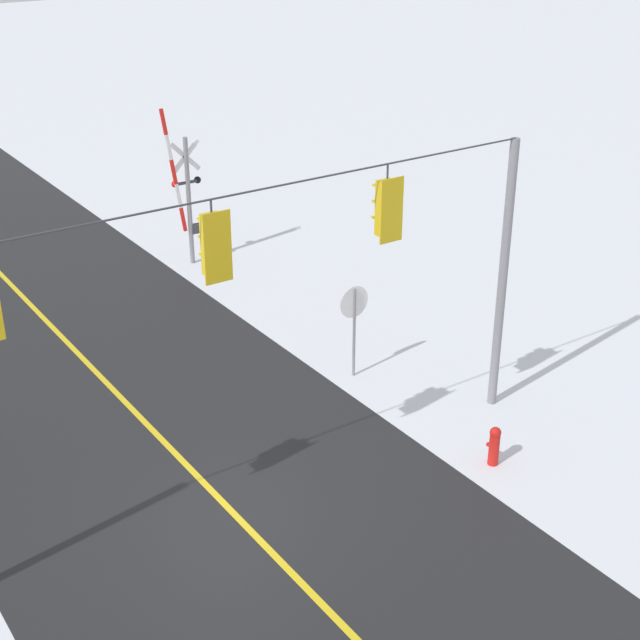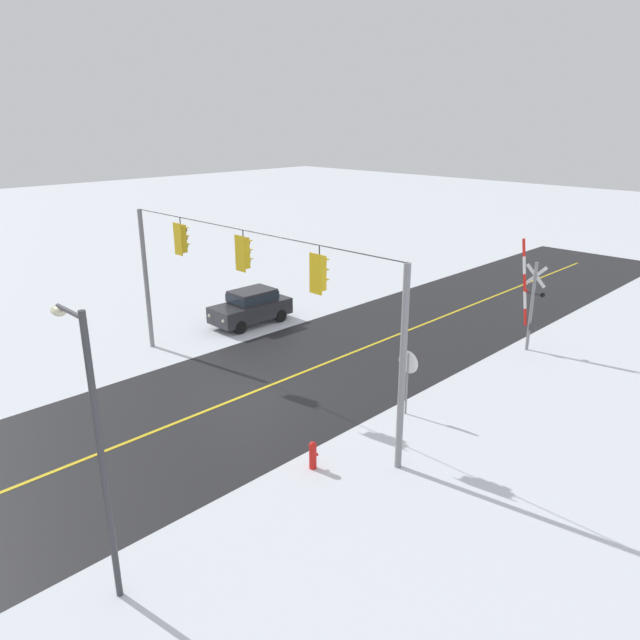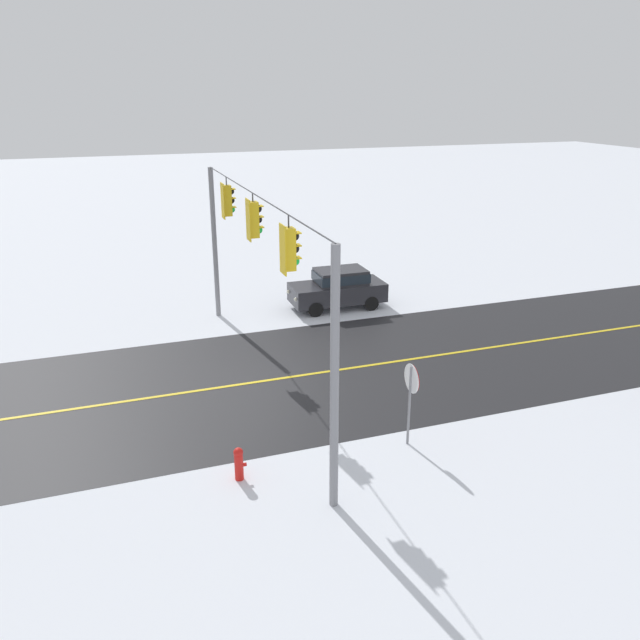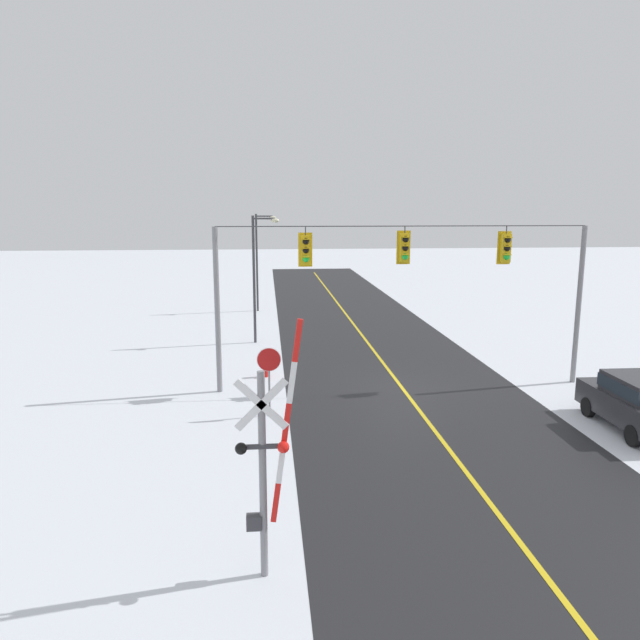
# 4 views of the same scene
# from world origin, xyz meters

# --- Properties ---
(ground_plane) EXTENTS (160.00, 160.00, 0.00)m
(ground_plane) POSITION_xyz_m (0.00, 0.00, 0.00)
(ground_plane) COLOR silver
(road_asphalt) EXTENTS (9.00, 80.00, 0.01)m
(road_asphalt) POSITION_xyz_m (0.00, 6.00, 0.00)
(road_asphalt) COLOR black
(road_asphalt) RESTS_ON ground
(lane_centre_line) EXTENTS (0.14, 72.00, 0.01)m
(lane_centre_line) POSITION_xyz_m (0.00, 6.00, 0.01)
(lane_centre_line) COLOR gold
(lane_centre_line) RESTS_ON ground
(signal_span) EXTENTS (14.20, 0.47, 6.22)m
(signal_span) POSITION_xyz_m (0.03, -0.01, 4.28)
(signal_span) COLOR gray
(signal_span) RESTS_ON ground
(stop_sign) EXTENTS (0.80, 0.09, 2.35)m
(stop_sign) POSITION_xyz_m (-5.13, -2.88, 1.71)
(stop_sign) COLOR gray
(stop_sign) RESTS_ON ground
(parked_car_charcoal) EXTENTS (1.87, 4.22, 1.74)m
(parked_car_charcoal) POSITION_xyz_m (6.26, -5.19, 0.95)
(parked_car_charcoal) COLOR #2D2D33
(parked_car_charcoal) RESTS_ON ground
(fire_hydrant) EXTENTS (0.24, 0.31, 0.88)m
(fire_hydrant) POSITION_xyz_m (-5.27, 1.84, 0.47)
(fire_hydrant) COLOR red
(fire_hydrant) RESTS_ON ground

